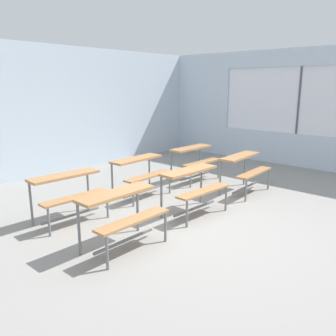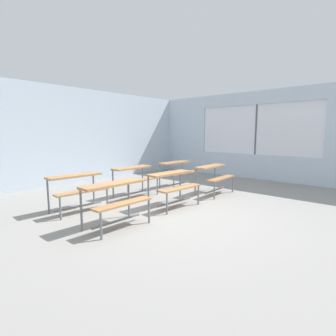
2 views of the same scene
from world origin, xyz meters
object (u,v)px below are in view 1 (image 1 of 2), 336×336
object	(u,v)px
desk_bench_r0c1	(194,181)
desk_bench_r0c2	(245,165)
desk_bench_r1c1	(141,168)
desk_bench_r1c2	(195,156)
desk_bench_r1c0	(68,187)
desk_bench_r0c0	(122,207)

from	to	relation	value
desk_bench_r0c1	desk_bench_r0c2	xyz separation A→B (m)	(1.61, -0.02, 0.00)
desk_bench_r1c1	desk_bench_r1c2	xyz separation A→B (m)	(1.61, -0.05, 0.00)
desk_bench_r0c2	desk_bench_r1c1	size ratio (longest dim) A/B	1.01
desk_bench_r1c0	desk_bench_r1c1	xyz separation A→B (m)	(1.61, 0.07, 0.00)
desk_bench_r1c1	desk_bench_r1c2	size ratio (longest dim) A/B	1.00
desk_bench_r1c1	desk_bench_r1c2	world-z (taller)	same
desk_bench_r0c0	desk_bench_r1c1	xyz separation A→B (m)	(1.65, 1.38, 0.00)
desk_bench_r0c0	desk_bench_r1c1	world-z (taller)	same
desk_bench_r0c0	desk_bench_r0c2	xyz separation A→B (m)	(3.20, 0.04, 0.00)
desk_bench_r1c2	desk_bench_r0c1	bearing A→B (deg)	-141.24
desk_bench_r1c1	desk_bench_r0c1	bearing A→B (deg)	-94.17
desk_bench_r0c2	desk_bench_r1c0	size ratio (longest dim) A/B	1.00
desk_bench_r1c0	desk_bench_r1c1	world-z (taller)	same
desk_bench_r0c0	desk_bench_r1c1	distance (m)	2.15
desk_bench_r1c0	desk_bench_r1c1	bearing A→B (deg)	5.39
desk_bench_r0c1	desk_bench_r1c1	distance (m)	1.32
desk_bench_r0c2	desk_bench_r1c1	xyz separation A→B (m)	(-1.55, 1.34, 0.00)
desk_bench_r0c1	desk_bench_r1c0	world-z (taller)	same
desk_bench_r0c0	desk_bench_r1c0	size ratio (longest dim) A/B	0.98
desk_bench_r0c1	desk_bench_r0c2	distance (m)	1.61
desk_bench_r0c2	desk_bench_r1c0	xyz separation A→B (m)	(-3.16, 1.27, 0.00)
desk_bench_r0c1	desk_bench_r1c2	distance (m)	2.09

